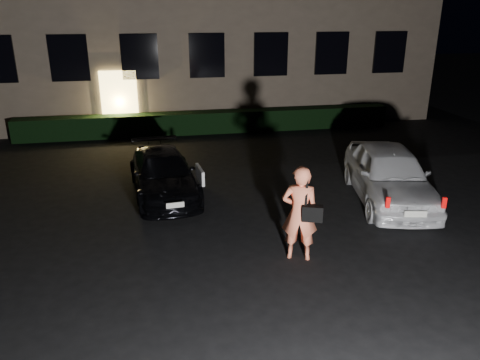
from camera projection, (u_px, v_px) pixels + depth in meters
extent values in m
plane|color=black|center=(278.00, 261.00, 9.39)|extent=(80.00, 80.00, 0.00)
cube|color=#FFDB72|center=(120.00, 103.00, 18.41)|extent=(1.40, 0.10, 2.50)
cube|color=black|center=(69.00, 58.00, 17.50)|extent=(1.40, 0.10, 1.70)
cube|color=black|center=(140.00, 57.00, 17.97)|extent=(1.40, 0.10, 1.70)
cube|color=black|center=(207.00, 56.00, 18.43)|extent=(1.40, 0.10, 1.70)
cube|color=black|center=(271.00, 54.00, 18.89)|extent=(1.40, 0.10, 1.70)
cube|color=black|center=(332.00, 53.00, 19.35)|extent=(1.40, 0.10, 1.70)
cube|color=black|center=(390.00, 52.00, 19.82)|extent=(1.40, 0.10, 1.70)
cube|color=black|center=(210.00, 122.00, 18.92)|extent=(15.00, 0.70, 0.85)
imported|color=black|center=(163.00, 174.00, 12.60)|extent=(1.98, 4.09, 1.15)
cube|color=white|center=(200.00, 175.00, 12.12)|extent=(0.15, 0.82, 0.38)
cube|color=silver|center=(175.00, 205.00, 10.78)|extent=(0.42, 0.08, 0.13)
imported|color=white|center=(389.00, 174.00, 12.10)|extent=(2.57, 4.56, 1.46)
cube|color=red|center=(388.00, 203.00, 10.16)|extent=(0.10, 0.07, 0.24)
cube|color=red|center=(444.00, 203.00, 10.14)|extent=(0.10, 0.07, 0.24)
cube|color=silver|center=(415.00, 214.00, 10.18)|extent=(0.49, 0.14, 0.14)
imported|color=#FF7F59|center=(300.00, 213.00, 9.19)|extent=(0.83, 0.68, 1.96)
cube|color=black|center=(312.00, 213.00, 9.01)|extent=(0.44, 0.30, 0.31)
cube|color=black|center=(307.00, 191.00, 8.91)|extent=(0.06, 0.08, 0.61)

